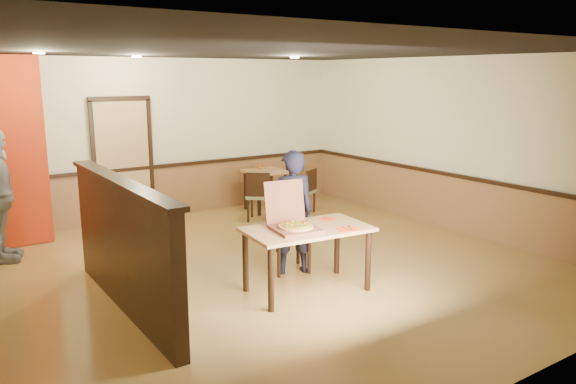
% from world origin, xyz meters
% --- Properties ---
extents(floor, '(7.00, 7.00, 0.00)m').
position_xyz_m(floor, '(0.00, 0.00, 0.00)').
color(floor, '#A68040').
rests_on(floor, ground).
extents(ceiling, '(7.00, 7.00, 0.00)m').
position_xyz_m(ceiling, '(0.00, 0.00, 2.80)').
color(ceiling, black).
rests_on(ceiling, wall_back).
extents(wall_back, '(7.00, 0.00, 7.00)m').
position_xyz_m(wall_back, '(0.00, 3.50, 1.40)').
color(wall_back, beige).
rests_on(wall_back, floor).
extents(wall_right, '(0.00, 7.00, 7.00)m').
position_xyz_m(wall_right, '(3.50, 0.00, 1.40)').
color(wall_right, beige).
rests_on(wall_right, floor).
extents(wainscot_back, '(7.00, 0.04, 0.90)m').
position_xyz_m(wainscot_back, '(0.00, 3.47, 0.45)').
color(wainscot_back, brown).
rests_on(wainscot_back, floor).
extents(chair_rail_back, '(7.00, 0.06, 0.06)m').
position_xyz_m(chair_rail_back, '(0.00, 3.45, 0.92)').
color(chair_rail_back, black).
rests_on(chair_rail_back, wall_back).
extents(wainscot_right, '(0.04, 7.00, 0.90)m').
position_xyz_m(wainscot_right, '(3.47, 0.00, 0.45)').
color(wainscot_right, brown).
rests_on(wainscot_right, floor).
extents(chair_rail_right, '(0.06, 7.00, 0.06)m').
position_xyz_m(chair_rail_right, '(3.45, 0.00, 0.92)').
color(chair_rail_right, black).
rests_on(chair_rail_right, wall_right).
extents(back_door, '(0.90, 0.06, 2.10)m').
position_xyz_m(back_door, '(-0.80, 3.46, 1.05)').
color(back_door, tan).
rests_on(back_door, wall_back).
extents(booth_partition, '(0.20, 3.10, 1.44)m').
position_xyz_m(booth_partition, '(-2.00, -0.20, 0.74)').
color(booth_partition, black).
rests_on(booth_partition, floor).
extents(spot_a, '(0.14, 0.14, 0.02)m').
position_xyz_m(spot_a, '(-2.30, 1.80, 2.78)').
color(spot_a, beige).
rests_on(spot_a, ceiling).
extents(spot_b, '(0.14, 0.14, 0.02)m').
position_xyz_m(spot_b, '(-0.80, 2.50, 2.78)').
color(spot_b, beige).
rests_on(spot_b, ceiling).
extents(spot_c, '(0.14, 0.14, 0.02)m').
position_xyz_m(spot_c, '(1.40, 1.50, 2.78)').
color(spot_c, beige).
rests_on(spot_c, ceiling).
extents(main_table, '(1.52, 0.96, 0.77)m').
position_xyz_m(main_table, '(-0.06, -0.87, 0.66)').
color(main_table, tan).
rests_on(main_table, floor).
extents(diner_chair, '(0.60, 0.60, 1.00)m').
position_xyz_m(diner_chair, '(0.18, -0.10, 0.54)').
color(diner_chair, olive).
rests_on(diner_chair, floor).
extents(side_chair_left, '(0.61, 0.61, 0.88)m').
position_xyz_m(side_chair_left, '(1.15, 2.21, 0.48)').
color(side_chair_left, olive).
rests_on(side_chair_left, floor).
extents(side_chair_right, '(0.56, 0.56, 0.83)m').
position_xyz_m(side_chair_right, '(2.12, 2.20, 0.46)').
color(side_chair_right, olive).
rests_on(side_chair_right, floor).
extents(side_table, '(0.76, 0.76, 0.77)m').
position_xyz_m(side_table, '(1.64, 2.81, 0.59)').
color(side_table, tan).
rests_on(side_table, floor).
extents(diner, '(0.67, 0.55, 1.60)m').
position_xyz_m(diner, '(0.15, -0.25, 0.80)').
color(diner, black).
rests_on(diner, floor).
extents(pizza_box, '(0.58, 0.65, 0.53)m').
position_xyz_m(pizza_box, '(-0.24, -0.85, 0.84)').
color(pizza_box, brown).
rests_on(pizza_box, main_table).
extents(pizza, '(0.45, 0.45, 0.03)m').
position_xyz_m(pizza, '(-0.24, -0.91, 0.82)').
color(pizza, '#DCA050').
rests_on(pizza, pizza_box).
extents(napkin_near, '(0.29, 0.29, 0.01)m').
position_xyz_m(napkin_near, '(0.29, -1.19, 0.78)').
color(napkin_near, '#E1450F').
rests_on(napkin_near, main_table).
extents(napkin_far, '(0.25, 0.25, 0.01)m').
position_xyz_m(napkin_far, '(0.38, -0.69, 0.78)').
color(napkin_far, '#E1450F').
rests_on(napkin_far, main_table).
extents(condiment, '(0.06, 0.06, 0.14)m').
position_xyz_m(condiment, '(1.60, 2.93, 0.83)').
color(condiment, '#943F1B').
rests_on(condiment, side_table).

